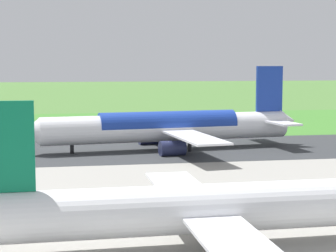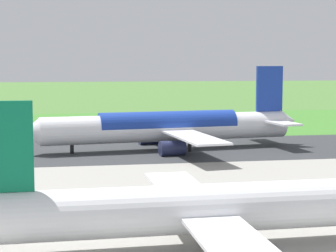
# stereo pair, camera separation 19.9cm
# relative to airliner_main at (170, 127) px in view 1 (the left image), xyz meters

# --- Properties ---
(ground_plane) EXTENTS (800.00, 800.00, 0.00)m
(ground_plane) POSITION_rel_airliner_main_xyz_m (-2.37, 0.05, -4.35)
(ground_plane) COLOR #477233
(runway_asphalt) EXTENTS (600.00, 31.56, 0.06)m
(runway_asphalt) POSITION_rel_airliner_main_xyz_m (-2.37, 0.05, -4.32)
(runway_asphalt) COLOR #2D3033
(runway_asphalt) RESTS_ON ground
(grass_verge_foreground) EXTENTS (600.00, 80.00, 0.04)m
(grass_verge_foreground) POSITION_rel_airliner_main_xyz_m (-2.37, -42.77, -4.33)
(grass_verge_foreground) COLOR #3C782B
(grass_verge_foreground) RESTS_ON ground
(airliner_main) EXTENTS (54.12, 44.40, 15.88)m
(airliner_main) POSITION_rel_airliner_main_xyz_m (0.00, 0.00, 0.00)
(airliner_main) COLOR white
(airliner_main) RESTS_ON ground
(airliner_parked_mid) EXTENTS (45.76, 37.35, 13.38)m
(airliner_parked_mid) POSITION_rel_airliner_main_xyz_m (6.74, 59.08, -0.70)
(airliner_parked_mid) COLOR white
(airliner_parked_mid) RESTS_ON ground
(no_stopping_sign) EXTENTS (0.60, 0.10, 2.45)m
(no_stopping_sign) POSITION_rel_airliner_main_xyz_m (5.64, -37.99, -2.89)
(no_stopping_sign) COLOR slate
(no_stopping_sign) RESTS_ON ground
(traffic_cone_orange) EXTENTS (0.40, 0.40, 0.55)m
(traffic_cone_orange) POSITION_rel_airliner_main_xyz_m (9.78, -39.85, -4.08)
(traffic_cone_orange) COLOR orange
(traffic_cone_orange) RESTS_ON ground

